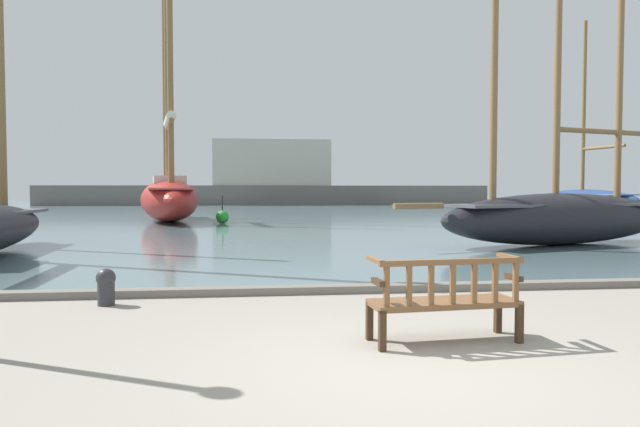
{
  "coord_description": "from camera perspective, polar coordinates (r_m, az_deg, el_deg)",
  "views": [
    {
      "loc": [
        -1.45,
        -5.04,
        1.64
      ],
      "look_at": [
        0.29,
        10.0,
        1.0
      ],
      "focal_mm": 32.0,
      "sensor_mm": 36.0,
      "label": 1
    }
  ],
  "objects": [
    {
      "name": "park_bench",
      "position": [
        6.31,
        12.41,
        -8.33
      ],
      "size": [
        1.64,
        0.66,
        0.92
      ],
      "color": "#3D2A19",
      "rests_on": "ground"
    },
    {
      "name": "sailboat_nearest_port",
      "position": [
        29.16,
        -14.89,
        1.93
      ],
      "size": [
        4.56,
        12.02,
        14.87
      ],
      "color": "maroon",
      "rests_on": "harbor_water"
    },
    {
      "name": "channel_buoy",
      "position": [
        26.58,
        -9.73,
        -0.32
      ],
      "size": [
        0.59,
        0.59,
        1.29
      ],
      "color": "green",
      "rests_on": "harbor_water"
    },
    {
      "name": "sailboat_distant_harbor",
      "position": [
        44.67,
        24.9,
        1.5
      ],
      "size": [
        4.43,
        9.62,
        13.45
      ],
      "color": "navy",
      "rests_on": "harbor_water"
    },
    {
      "name": "sailboat_mid_starboard",
      "position": [
        17.5,
        22.91,
        0.21
      ],
      "size": [
        9.32,
        4.03,
        11.37
      ],
      "color": "black",
      "rests_on": "harbor_water"
    },
    {
      "name": "far_breakwater",
      "position": [
        57.7,
        -5.03,
        2.88
      ],
      "size": [
        44.97,
        2.4,
        6.63
      ],
      "color": "#66605B",
      "rests_on": "ground"
    },
    {
      "name": "mooring_bollard",
      "position": [
        8.66,
        -20.61,
        -6.72
      ],
      "size": [
        0.27,
        0.27,
        0.52
      ],
      "color": "#2D2D33",
      "rests_on": "ground"
    },
    {
      "name": "harbor_water",
      "position": [
        49.09,
        -4.89,
        0.55
      ],
      "size": [
        100.0,
        80.0,
        0.08
      ],
      "primitive_type": "cube",
      "color": "slate",
      "rests_on": "ground"
    },
    {
      "name": "ground_plane",
      "position": [
        5.5,
        9.33,
        -14.98
      ],
      "size": [
        160.0,
        160.0,
        0.0
      ],
      "primitive_type": "plane",
      "color": "gray"
    },
    {
      "name": "quay_edge_kerb",
      "position": [
        9.15,
        2.65,
        -7.53
      ],
      "size": [
        40.0,
        0.3,
        0.12
      ],
      "primitive_type": "cube",
      "color": "slate",
      "rests_on": "ground"
    }
  ]
}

